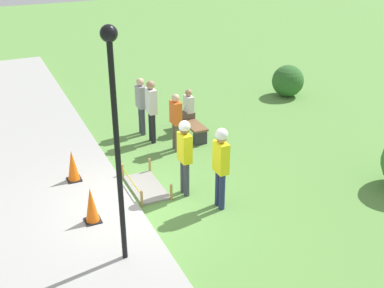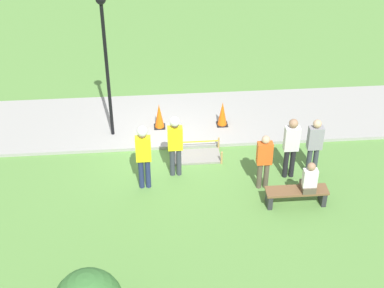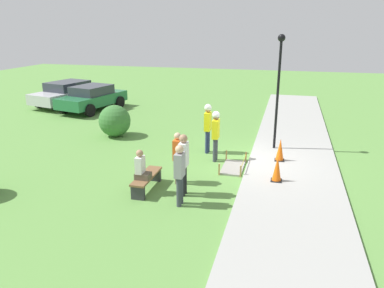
{
  "view_description": "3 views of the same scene",
  "coord_description": "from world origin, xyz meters",
  "px_view_note": "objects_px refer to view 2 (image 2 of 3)",
  "views": [
    {
      "loc": [
        8.85,
        -2.75,
        5.95
      ],
      "look_at": [
        -1.01,
        1.79,
        0.82
      ],
      "focal_mm": 45.0,
      "sensor_mm": 36.0,
      "label": 1
    },
    {
      "loc": [
        0.46,
        14.18,
        9.98
      ],
      "look_at": [
        -0.61,
        1.2,
        0.99
      ],
      "focal_mm": 55.0,
      "sensor_mm": 36.0,
      "label": 2
    },
    {
      "loc": [
        -12.96,
        -1.24,
        4.79
      ],
      "look_at": [
        -0.79,
        1.94,
        0.79
      ],
      "focal_mm": 35.0,
      "sensor_mm": 36.0,
      "label": 3
    }
  ],
  "objects_px": {
    "worker_assistant": "(175,141)",
    "lamppost_near": "(105,49)",
    "traffic_cone_far_patch": "(159,116)",
    "person_seated_on_bench": "(309,180)",
    "park_bench": "(296,194)",
    "bystander_in_orange_shirt": "(264,159)",
    "bystander_in_gray_shirt": "(291,145)",
    "bystander_in_white_shirt": "(315,144)",
    "worker_supervisor": "(143,151)",
    "traffic_cone_near_patch": "(222,114)"
  },
  "relations": [
    {
      "from": "person_seated_on_bench",
      "to": "worker_assistant",
      "type": "xyz_separation_m",
      "value": [
        3.3,
        -1.56,
        0.31
      ]
    },
    {
      "from": "worker_assistant",
      "to": "bystander_in_gray_shirt",
      "type": "relative_size",
      "value": 1.01
    },
    {
      "from": "bystander_in_gray_shirt",
      "to": "bystander_in_white_shirt",
      "type": "height_order",
      "value": "bystander_in_gray_shirt"
    },
    {
      "from": "bystander_in_gray_shirt",
      "to": "park_bench",
      "type": "bearing_deg",
      "value": 87.3
    },
    {
      "from": "worker_assistant",
      "to": "lamppost_near",
      "type": "distance_m",
      "value": 3.25
    },
    {
      "from": "bystander_in_gray_shirt",
      "to": "bystander_in_white_shirt",
      "type": "bearing_deg",
      "value": -173.15
    },
    {
      "from": "worker_assistant",
      "to": "lamppost_near",
      "type": "height_order",
      "value": "lamppost_near"
    },
    {
      "from": "traffic_cone_far_patch",
      "to": "bystander_in_white_shirt",
      "type": "relative_size",
      "value": 0.46
    },
    {
      "from": "person_seated_on_bench",
      "to": "park_bench",
      "type": "bearing_deg",
      "value": -10.53
    },
    {
      "from": "bystander_in_orange_shirt",
      "to": "worker_assistant",
      "type": "bearing_deg",
      "value": -18.13
    },
    {
      "from": "traffic_cone_near_patch",
      "to": "person_seated_on_bench",
      "type": "distance_m",
      "value": 4.22
    },
    {
      "from": "traffic_cone_far_patch",
      "to": "bystander_in_white_shirt",
      "type": "bearing_deg",
      "value": 148.09
    },
    {
      "from": "bystander_in_white_shirt",
      "to": "person_seated_on_bench",
      "type": "bearing_deg",
      "value": 71.01
    },
    {
      "from": "bystander_in_white_shirt",
      "to": "park_bench",
      "type": "bearing_deg",
      "value": 60.23
    },
    {
      "from": "traffic_cone_far_patch",
      "to": "bystander_in_gray_shirt",
      "type": "distance_m",
      "value": 4.38
    },
    {
      "from": "worker_supervisor",
      "to": "lamppost_near",
      "type": "xyz_separation_m",
      "value": [
        0.94,
        -2.52,
        1.74
      ]
    },
    {
      "from": "person_seated_on_bench",
      "to": "worker_assistant",
      "type": "bearing_deg",
      "value": -25.38
    },
    {
      "from": "traffic_cone_near_patch",
      "to": "bystander_in_orange_shirt",
      "type": "bearing_deg",
      "value": 103.17
    },
    {
      "from": "bystander_in_white_shirt",
      "to": "lamppost_near",
      "type": "bearing_deg",
      "value": -22.52
    },
    {
      "from": "bystander_in_white_shirt",
      "to": "lamppost_near",
      "type": "height_order",
      "value": "lamppost_near"
    },
    {
      "from": "park_bench",
      "to": "person_seated_on_bench",
      "type": "bearing_deg",
      "value": 169.47
    },
    {
      "from": "worker_assistant",
      "to": "traffic_cone_far_patch",
      "type": "bearing_deg",
      "value": -81.07
    },
    {
      "from": "bystander_in_gray_shirt",
      "to": "lamppost_near",
      "type": "xyz_separation_m",
      "value": [
        4.87,
        -2.38,
        1.86
      ]
    },
    {
      "from": "park_bench",
      "to": "traffic_cone_far_patch",
      "type": "bearing_deg",
      "value": -48.41
    },
    {
      "from": "park_bench",
      "to": "bystander_in_white_shirt",
      "type": "bearing_deg",
      "value": -119.77
    },
    {
      "from": "lamppost_near",
      "to": "traffic_cone_far_patch",
      "type": "bearing_deg",
      "value": -169.59
    },
    {
      "from": "bystander_in_orange_shirt",
      "to": "traffic_cone_near_patch",
      "type": "bearing_deg",
      "value": -76.83
    },
    {
      "from": "park_bench",
      "to": "bystander_in_orange_shirt",
      "type": "xyz_separation_m",
      "value": [
        0.74,
        -0.77,
        0.61
      ]
    },
    {
      "from": "worker_supervisor",
      "to": "lamppost_near",
      "type": "bearing_deg",
      "value": -69.62
    },
    {
      "from": "worker_supervisor",
      "to": "traffic_cone_near_patch",
      "type": "bearing_deg",
      "value": -131.39
    },
    {
      "from": "park_bench",
      "to": "bystander_in_gray_shirt",
      "type": "height_order",
      "value": "bystander_in_gray_shirt"
    },
    {
      "from": "traffic_cone_near_patch",
      "to": "bystander_in_gray_shirt",
      "type": "bearing_deg",
      "value": 119.93
    },
    {
      "from": "traffic_cone_far_patch",
      "to": "lamppost_near",
      "type": "height_order",
      "value": "lamppost_near"
    },
    {
      "from": "bystander_in_orange_shirt",
      "to": "traffic_cone_far_patch",
      "type": "bearing_deg",
      "value": -49.06
    },
    {
      "from": "traffic_cone_near_patch",
      "to": "bystander_in_orange_shirt",
      "type": "xyz_separation_m",
      "value": [
        -0.71,
        3.03,
        0.44
      ]
    },
    {
      "from": "worker_supervisor",
      "to": "worker_assistant",
      "type": "height_order",
      "value": "worker_supervisor"
    },
    {
      "from": "bystander_in_gray_shirt",
      "to": "lamppost_near",
      "type": "distance_m",
      "value": 5.73
    },
    {
      "from": "bystander_in_orange_shirt",
      "to": "bystander_in_gray_shirt",
      "type": "distance_m",
      "value": 0.91
    },
    {
      "from": "park_bench",
      "to": "lamppost_near",
      "type": "xyz_separation_m",
      "value": [
        4.82,
        -3.56,
        2.6
      ]
    },
    {
      "from": "traffic_cone_far_patch",
      "to": "person_seated_on_bench",
      "type": "bearing_deg",
      "value": 133.41
    },
    {
      "from": "bystander_in_white_shirt",
      "to": "lamppost_near",
      "type": "relative_size",
      "value": 0.4
    },
    {
      "from": "bystander_in_white_shirt",
      "to": "lamppost_near",
      "type": "xyz_separation_m",
      "value": [
        5.54,
        -2.3,
        1.93
      ]
    },
    {
      "from": "park_bench",
      "to": "bystander_in_orange_shirt",
      "type": "distance_m",
      "value": 1.23
    },
    {
      "from": "worker_supervisor",
      "to": "bystander_in_gray_shirt",
      "type": "relative_size",
      "value": 1.05
    },
    {
      "from": "worker_supervisor",
      "to": "park_bench",
      "type": "bearing_deg",
      "value": 165.09
    },
    {
      "from": "worker_supervisor",
      "to": "bystander_in_white_shirt",
      "type": "xyz_separation_m",
      "value": [
        -4.6,
        -0.23,
        -0.19
      ]
    },
    {
      "from": "person_seated_on_bench",
      "to": "bystander_in_gray_shirt",
      "type": "xyz_separation_m",
      "value": [
        0.21,
        -1.23,
        0.25
      ]
    },
    {
      "from": "worker_assistant",
      "to": "lamppost_near",
      "type": "relative_size",
      "value": 0.43
    },
    {
      "from": "bystander_in_orange_shirt",
      "to": "bystander_in_gray_shirt",
      "type": "xyz_separation_m",
      "value": [
        -0.8,
        -0.41,
        0.13
      ]
    },
    {
      "from": "worker_assistant",
      "to": "bystander_in_white_shirt",
      "type": "relative_size",
      "value": 1.07
    }
  ]
}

